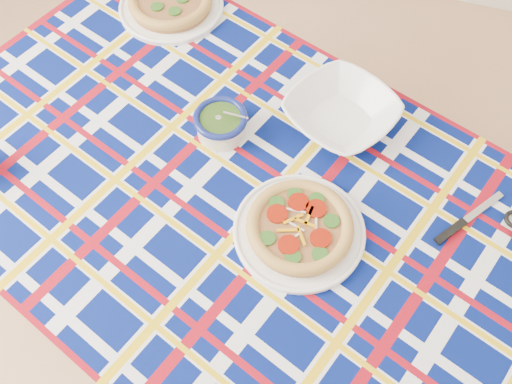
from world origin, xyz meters
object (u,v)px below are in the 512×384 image
(dining_table, at_px, (233,206))
(main_focaccia_plate, at_px, (300,227))
(pesto_bowl, at_px, (221,122))
(serving_bowl, at_px, (341,113))

(dining_table, bearing_deg, main_focaccia_plate, 2.03)
(pesto_bowl, height_order, serving_bowl, pesto_bowl)
(pesto_bowl, bearing_deg, dining_table, -62.79)
(dining_table, distance_m, pesto_bowl, 0.19)
(serving_bowl, bearing_deg, main_focaccia_plate, -92.66)
(pesto_bowl, xyz_separation_m, serving_bowl, (0.24, 0.11, -0.01))
(main_focaccia_plate, distance_m, serving_bowl, 0.30)
(main_focaccia_plate, relative_size, serving_bowl, 1.17)
(main_focaccia_plate, bearing_deg, pesto_bowl, 140.32)
(main_focaccia_plate, relative_size, pesto_bowl, 2.29)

